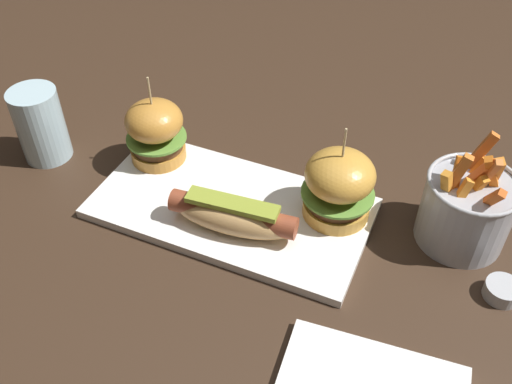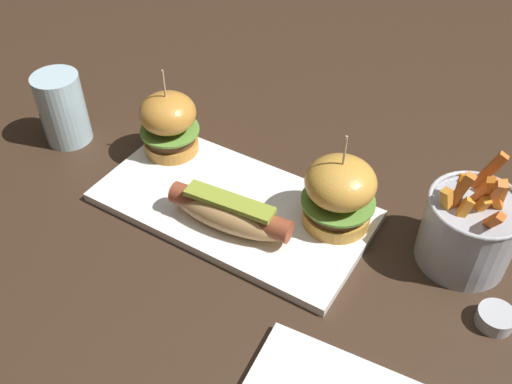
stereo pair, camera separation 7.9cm
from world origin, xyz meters
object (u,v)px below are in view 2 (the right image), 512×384
Objects in this scene: hot_dog at (230,213)px; platter_main at (233,206)px; slider_right at (339,193)px; slider_left at (169,123)px; fries_bucket at (469,229)px; water_glass at (62,109)px; sauce_ramekin at (496,318)px.

platter_main is at bearing 119.39° from hot_dog.
slider_right reaches higher than hot_dog.
slider_left is 0.47m from fries_bucket.
slider_right is 0.48m from water_glass.
slider_right is 1.24× the size of water_glass.
hot_dog is at bearing -173.10° from sauce_ramekin.
hot_dog is at bearing -6.57° from water_glass.
slider_right is at bearing -167.72° from fries_bucket.
water_glass is (-0.71, -0.00, 0.05)m from sauce_ramekin.
water_glass is (-0.64, -0.08, 0.00)m from fries_bucket.
fries_bucket is at bearing 14.73° from platter_main.
fries_bucket is (0.29, 0.13, 0.02)m from hot_dog.
slider_left is 0.30m from slider_right.
sauce_ramekin is at bearing -50.50° from fries_bucket.
slider_right is 0.97× the size of fries_bucket.
slider_left is at bearing 17.23° from water_glass.
hot_dog is at bearing -60.61° from platter_main.
sauce_ramekin is at bearing -5.70° from slider_left.
slider_right is at bearing 169.13° from sauce_ramekin.
fries_bucket reaches higher than water_glass.
slider_right reaches higher than slider_left.
sauce_ramekin is (0.36, 0.04, -0.03)m from hot_dog.
slider_right is at bearing 17.53° from platter_main.
platter_main is 0.38m from sauce_ramekin.
hot_dog is 1.22× the size of slider_right.
hot_dog is 1.51× the size of water_glass.
slider_left reaches higher than sauce_ramekin.
sauce_ramekin is (0.24, -0.05, -0.06)m from slider_right.
hot_dog is at bearing -28.56° from slider_left.
fries_bucket is 3.34× the size of sauce_ramekin.
slider_right is 3.25× the size of sauce_ramekin.
hot_dog is 1.19× the size of fries_bucket.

